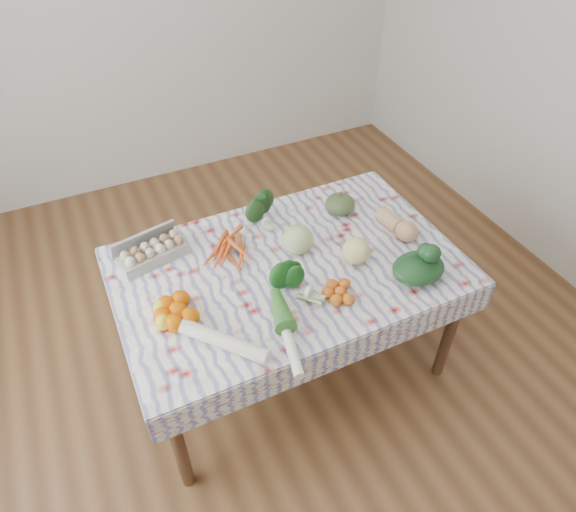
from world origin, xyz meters
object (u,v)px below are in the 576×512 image
(egg_carton, at_px, (154,253))
(butternut_squash, at_px, (398,223))
(cabbage, at_px, (298,239))
(grapefruit, at_px, (356,251))
(kabocha_squash, at_px, (340,204))
(dining_table, at_px, (288,277))

(egg_carton, xyz_separation_m, butternut_squash, (1.20, -0.33, 0.01))
(cabbage, relative_size, grapefruit, 1.12)
(kabocha_squash, distance_m, grapefruit, 0.40)
(kabocha_squash, bearing_deg, grapefruit, -108.56)
(egg_carton, distance_m, grapefruit, 0.99)
(dining_table, relative_size, butternut_squash, 6.46)
(kabocha_squash, bearing_deg, dining_table, -149.04)
(cabbage, bearing_deg, dining_table, -141.88)
(grapefruit, bearing_deg, egg_carton, 154.13)
(kabocha_squash, bearing_deg, cabbage, -151.10)
(egg_carton, xyz_separation_m, kabocha_squash, (1.01, -0.05, 0.01))
(grapefruit, bearing_deg, cabbage, 139.39)
(kabocha_squash, bearing_deg, egg_carton, 177.16)
(cabbage, height_order, butternut_squash, cabbage)
(butternut_squash, bearing_deg, dining_table, 170.38)
(cabbage, xyz_separation_m, butternut_squash, (0.53, -0.09, -0.02))
(kabocha_squash, relative_size, butternut_squash, 0.66)
(dining_table, height_order, egg_carton, egg_carton)
(dining_table, distance_m, cabbage, 0.20)
(kabocha_squash, distance_m, butternut_squash, 0.33)
(cabbage, distance_m, butternut_squash, 0.54)
(butternut_squash, height_order, grapefruit, grapefruit)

